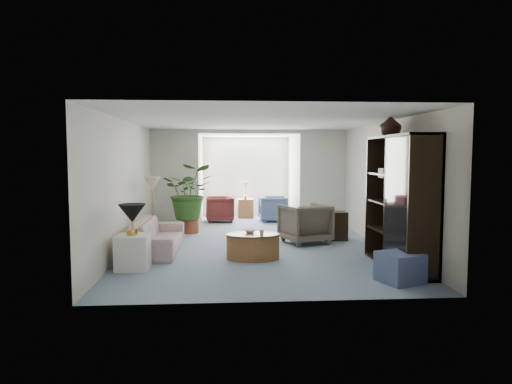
{
  "coord_description": "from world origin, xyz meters",
  "views": [
    {
      "loc": [
        -0.62,
        -8.54,
        1.84
      ],
      "look_at": [
        0.0,
        0.6,
        1.1
      ],
      "focal_mm": 31.71,
      "sensor_mm": 36.0,
      "label": 1
    }
  ],
  "objects": [
    {
      "name": "floor_lamp",
      "position": [
        -2.16,
        1.09,
        1.25
      ],
      "size": [
        0.36,
        0.36,
        0.28
      ],
      "primitive_type": "cone",
      "color": "beige",
      "rests_on": "ground"
    },
    {
      "name": "window_blinds",
      "position": [
        0.0,
        5.15,
        1.4
      ],
      "size": [
        2.2,
        0.02,
        1.5
      ],
      "primitive_type": "cube",
      "color": "white"
    },
    {
      "name": "coffee_table",
      "position": [
        -0.14,
        -0.61,
        0.23
      ],
      "size": [
        1.05,
        1.05,
        0.45
      ],
      "primitive_type": "cylinder",
      "rotation": [
        0.0,
        0.0,
        -0.11
      ],
      "color": "olive",
      "rests_on": "ground"
    },
    {
      "name": "side_table_dark",
      "position": [
        1.75,
        1.1,
        0.31
      ],
      "size": [
        0.52,
        0.42,
        0.62
      ],
      "primitive_type": "cube",
      "rotation": [
        0.0,
        0.0,
        -0.01
      ],
      "color": "black",
      "rests_on": "ground"
    },
    {
      "name": "sunroom_chair_maroon",
      "position": [
        -0.78,
        4.0,
        0.36
      ],
      "size": [
        0.8,
        0.78,
        0.71
      ],
      "primitive_type": "imported",
      "rotation": [
        0.0,
        0.0,
        -1.55
      ],
      "color": "maroon",
      "rests_on": "ground"
    },
    {
      "name": "sofa",
      "position": [
        -1.92,
        0.15,
        0.3
      ],
      "size": [
        0.82,
        2.08,
        0.61
      ],
      "primitive_type": "imported",
      "rotation": [
        0.0,
        0.0,
        1.56
      ],
      "color": "beige",
      "rests_on": "ground"
    },
    {
      "name": "plant_pot",
      "position": [
        -1.47,
        2.22,
        0.16
      ],
      "size": [
        0.4,
        0.4,
        0.32
      ],
      "primitive_type": "cylinder",
      "color": "brown",
      "rests_on": "ground"
    },
    {
      "name": "cabinet_urn",
      "position": [
        2.23,
        -0.85,
        2.36
      ],
      "size": [
        0.37,
        0.37,
        0.39
      ],
      "primitive_type": "imported",
      "color": "#321710",
      "rests_on": "entertainment_cabinet"
    },
    {
      "name": "sunroom_floor",
      "position": [
        0.0,
        4.1,
        0.0
      ],
      "size": [
        2.6,
        2.6,
        0.0
      ],
      "primitive_type": "plane",
      "color": "#879CB2",
      "rests_on": "ground"
    },
    {
      "name": "coffee_bowl",
      "position": [
        -0.19,
        -0.51,
        0.47
      ],
      "size": [
        0.22,
        0.22,
        0.05
      ],
      "primitive_type": "imported",
      "rotation": [
        0.0,
        0.0,
        -0.11
      ],
      "color": "silver",
      "rests_on": "coffee_table"
    },
    {
      "name": "back_pier_right",
      "position": [
        1.9,
        3.0,
        1.25
      ],
      "size": [
        1.2,
        0.12,
        2.5
      ],
      "primitive_type": "cube",
      "color": "silver",
      "rests_on": "ground"
    },
    {
      "name": "entertainment_cabinet",
      "position": [
        2.23,
        -1.35,
        1.09
      ],
      "size": [
        0.52,
        1.95,
        2.17
      ],
      "primitive_type": "cube",
      "color": "black",
      "rests_on": "ground"
    },
    {
      "name": "wingback_chair",
      "position": [
        1.05,
        0.8,
        0.42
      ],
      "size": [
        1.14,
        1.16,
        0.83
      ],
      "primitive_type": "imported",
      "rotation": [
        0.0,
        0.0,
        3.48
      ],
      "color": "#666050",
      "rests_on": "ground"
    },
    {
      "name": "back_pier_left",
      "position": [
        -1.9,
        3.0,
        1.25
      ],
      "size": [
        1.2,
        0.12,
        2.5
      ],
      "primitive_type": "cube",
      "color": "silver",
      "rests_on": "ground"
    },
    {
      "name": "sunroom_table",
      "position": [
        -0.03,
        4.75,
        0.28
      ],
      "size": [
        0.46,
        0.37,
        0.56
      ],
      "primitive_type": "cube",
      "rotation": [
        0.0,
        0.0,
        0.02
      ],
      "color": "olive",
      "rests_on": "ground"
    },
    {
      "name": "coffee_cup",
      "position": [
        0.01,
        -0.71,
        0.49
      ],
      "size": [
        0.1,
        0.1,
        0.08
      ],
      "primitive_type": "imported",
      "rotation": [
        0.0,
        0.0,
        -0.11
      ],
      "color": "beige",
      "rests_on": "coffee_table"
    },
    {
      "name": "ottoman",
      "position": [
        1.91,
        -2.24,
        0.22
      ],
      "size": [
        0.69,
        0.69,
        0.43
      ],
      "primitive_type": "cube",
      "rotation": [
        0.0,
        0.0,
        0.34
      ],
      "color": "slate",
      "rests_on": "ground"
    },
    {
      "name": "end_table",
      "position": [
        -2.12,
        -1.2,
        0.28
      ],
      "size": [
        0.51,
        0.51,
        0.56
      ],
      "primitive_type": "cube",
      "rotation": [
        0.0,
        0.0,
        -0.01
      ],
      "color": "white",
      "rests_on": "ground"
    },
    {
      "name": "table_lamp",
      "position": [
        -2.12,
        -1.2,
        0.91
      ],
      "size": [
        0.44,
        0.44,
        0.3
      ],
      "primitive_type": "cone",
      "color": "black",
      "rests_on": "end_table"
    },
    {
      "name": "framed_picture",
      "position": [
        2.46,
        -0.1,
        1.7
      ],
      "size": [
        0.04,
        0.5,
        0.4
      ],
      "primitive_type": "cube",
      "color": "#BEB698"
    },
    {
      "name": "shelf_clutter",
      "position": [
        2.18,
        -1.39,
        1.39
      ],
      "size": [
        0.3,
        0.96,
        0.61
      ],
      "color": "#2E2B24",
      "rests_on": "entertainment_cabinet"
    },
    {
      "name": "back_header",
      "position": [
        0.0,
        3.0,
        2.45
      ],
      "size": [
        2.6,
        0.12,
        0.1
      ],
      "primitive_type": "cube",
      "color": "silver",
      "rests_on": "back_pier_left"
    },
    {
      "name": "house_plant",
      "position": [
        -1.47,
        2.22,
        0.98
      ],
      "size": [
        1.19,
        1.03,
        1.33
      ],
      "primitive_type": "imported",
      "color": "#2F571E",
      "rests_on": "plant_pot"
    },
    {
      "name": "sunroom_chair_blue",
      "position": [
        0.72,
        4.0,
        0.35
      ],
      "size": [
        0.8,
        0.77,
        0.71
      ],
      "primitive_type": "imported",
      "rotation": [
        0.0,
        0.0,
        1.59
      ],
      "color": "slate",
      "rests_on": "ground"
    },
    {
      "name": "floor",
      "position": [
        0.0,
        0.0,
        0.0
      ],
      "size": [
        6.0,
        6.0,
        0.0
      ],
      "primitive_type": "plane",
      "color": "#879CB2",
      "rests_on": "ground"
    },
    {
      "name": "window_pane",
      "position": [
        0.0,
        5.18,
        1.4
      ],
      "size": [
        2.2,
        0.02,
        1.5
      ],
      "primitive_type": "cube",
      "color": "white"
    }
  ]
}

